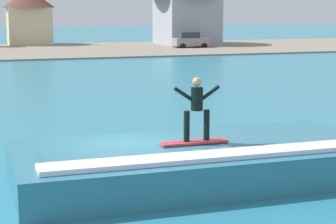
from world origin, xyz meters
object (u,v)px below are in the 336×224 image
surfboard (194,142)px  house_small_cottage (29,14)px  car_far_shore (190,40)px  wave_crest (198,162)px  surfer (197,105)px  house_gabled_white (187,10)px

surfboard → house_small_cottage: bearing=88.7°
car_far_shore → house_small_cottage: house_small_cottage is taller
wave_crest → surfer: bearing=-119.3°
wave_crest → house_gabled_white: bearing=70.4°
wave_crest → surfboard: (-0.19, -0.22, 0.60)m
surfboard → surfer: size_ratio=1.07×
surfboard → wave_crest: bearing=48.6°
surfboard → house_small_cottage: 60.33m
surfer → house_gabled_white: house_gabled_white is taller
wave_crest → house_small_cottage: 60.14m
wave_crest → house_gabled_white: 58.13m
house_gabled_white → car_far_shore: bearing=-105.7°
house_gabled_white → house_small_cottage: 19.01m
car_far_shore → house_gabled_white: (1.62, 5.76, 3.31)m
surfer → house_small_cottage: 60.28m
house_gabled_white → house_small_cottage: house_gabled_white is taller
car_far_shore → house_small_cottage: (-16.60, 11.14, 2.87)m
wave_crest → surfboard: size_ratio=5.41×
house_small_cottage → wave_crest: bearing=-91.2°
wave_crest → house_small_cottage: (1.22, 60.03, 3.30)m
surfer → house_small_cottage: house_small_cottage is taller
house_gabled_white → surfboard: bearing=-109.7°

